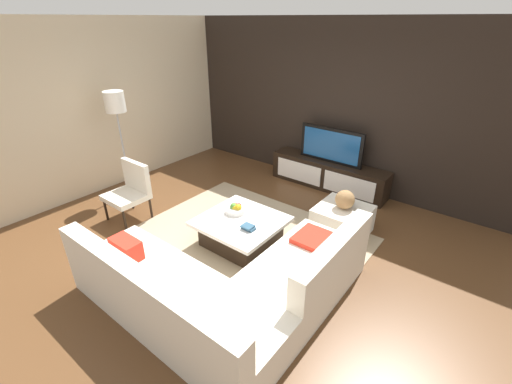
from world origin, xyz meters
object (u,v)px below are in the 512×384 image
floor_lamp (116,109)px  fruit_bowl (236,209)px  ottoman (342,220)px  television (331,145)px  coffee_table (241,231)px  sectional_couch (225,287)px  decorative_ball (345,200)px  accent_chair_near (131,188)px  media_console (328,175)px  book_stack (248,227)px

floor_lamp → fruit_bowl: bearing=3.4°
ottoman → fruit_bowl: bearing=-138.8°
television → coffee_table: size_ratio=1.10×
television → fruit_bowl: television is taller
television → sectional_couch: bearing=-81.1°
coffee_table → sectional_couch: bearing=-58.2°
ottoman → decorative_ball: 0.33m
accent_chair_near → floor_lamp: (-0.74, 0.42, 0.99)m
media_console → fruit_bowl: size_ratio=7.58×
book_stack → media_console: bearing=92.8°
coffee_table → decorative_ball: (0.95, 1.09, 0.33)m
floor_lamp → ottoman: (3.46, 1.13, -1.28)m
media_console → sectional_couch: sectional_couch is taller
sectional_couch → coffee_table: bearing=121.8°
media_console → decorative_ball: size_ratio=7.94×
television → floor_lamp: size_ratio=0.66×
decorative_ball → accent_chair_near: bearing=-150.3°
decorative_ball → floor_lamp: bearing=-161.9°
coffee_table → ottoman: ottoman is taller
television → ottoman: 1.59m
coffee_table → ottoman: 1.45m
accent_chair_near → decorative_ball: 3.13m
floor_lamp → decorative_ball: (3.46, 1.13, -0.94)m
ottoman → television: bearing=125.2°
media_console → decorative_ball: bearing=-54.8°
accent_chair_near → decorative_ball: (2.72, 1.55, 0.04)m
sectional_couch → floor_lamp: (-3.13, 0.96, 1.20)m
fruit_bowl → book_stack: size_ratio=1.64×
television → media_console: bearing=-90.0°
fruit_bowl → accent_chair_near: bearing=-160.5°
fruit_bowl → book_stack: 0.46m
coffee_table → media_console: bearing=87.5°
floor_lamp → accent_chair_near: bearing=-29.7°
book_stack → sectional_couch: bearing=-65.6°
coffee_table → fruit_bowl: fruit_bowl is taller
decorative_ball → book_stack: 1.42m
ottoman → decorative_ball: decorative_ball is taller
sectional_couch → ottoman: (0.33, 2.08, -0.08)m
media_console → book_stack: (0.12, -2.41, 0.16)m
television → book_stack: bearing=-87.2°
floor_lamp → fruit_bowl: 2.56m
accent_chair_near → floor_lamp: bearing=156.9°
book_stack → coffee_table: bearing=151.6°
media_console → television: (0.00, 0.00, 0.55)m
television → book_stack: television is taller
television → accent_chair_near: 3.35m
ottoman → decorative_ball: (0.00, 0.00, 0.33)m
accent_chair_near → ottoman: (2.72, 1.55, -0.29)m
media_console → ottoman: media_console is taller
accent_chair_near → media_console: bearing=62.4°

